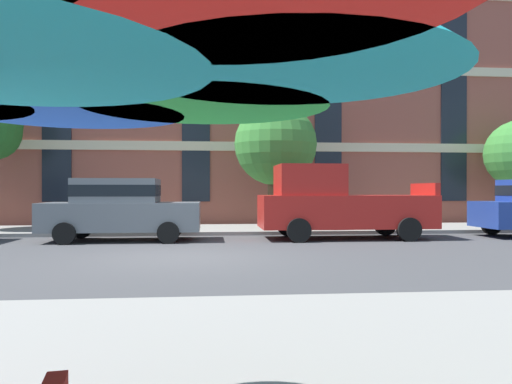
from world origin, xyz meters
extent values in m
plane|color=#424244|center=(0.00, 0.00, 0.00)|extent=(120.00, 120.00, 0.00)
cube|color=gray|center=(0.00, 6.80, 0.06)|extent=(56.00, 3.60, 0.12)
cube|color=#934C3D|center=(0.00, 15.00, 8.00)|extent=(37.38, 12.00, 16.00)
cube|color=beige|center=(0.00, 8.96, 3.20)|extent=(36.63, 0.08, 0.36)
cube|color=beige|center=(0.00, 8.96, 6.40)|extent=(36.63, 0.08, 0.36)
cube|color=black|center=(-5.34, 8.97, 8.40)|extent=(1.10, 0.06, 14.80)
cube|color=black|center=(0.00, 8.97, 8.40)|extent=(1.10, 0.06, 14.80)
cube|color=black|center=(5.34, 8.97, 8.40)|extent=(1.10, 0.06, 14.80)
cube|color=black|center=(10.68, 8.97, 8.40)|extent=(1.10, 0.06, 14.80)
cube|color=slate|center=(-1.95, 3.70, 0.70)|extent=(4.40, 1.76, 0.80)
cube|color=slate|center=(-2.10, 3.70, 1.44)|extent=(2.30, 1.55, 0.68)
cube|color=black|center=(-2.10, 3.70, 1.44)|extent=(2.32, 1.57, 0.32)
cylinder|color=black|center=(-0.59, 4.58, 0.30)|extent=(0.60, 0.22, 0.60)
cylinder|color=black|center=(-0.59, 2.82, 0.30)|extent=(0.60, 0.22, 0.60)
cylinder|color=black|center=(-3.32, 4.58, 0.30)|extent=(0.60, 0.22, 0.60)
cylinder|color=black|center=(-3.32, 2.82, 0.30)|extent=(0.60, 0.22, 0.60)
cube|color=#B21E19|center=(4.57, 3.70, 0.82)|extent=(5.10, 1.90, 0.96)
cube|color=#B21E19|center=(3.47, 3.70, 1.75)|extent=(1.90, 1.75, 0.90)
cube|color=#B21E19|center=(7.04, 3.70, 1.48)|extent=(0.16, 1.75, 0.36)
cylinder|color=black|center=(6.15, 4.65, 0.34)|extent=(0.68, 0.22, 0.68)
cylinder|color=black|center=(6.15, 2.75, 0.34)|extent=(0.68, 0.22, 0.68)
cylinder|color=black|center=(2.99, 4.65, 0.34)|extent=(0.68, 0.22, 0.68)
cylinder|color=black|center=(2.99, 2.75, 0.34)|extent=(0.68, 0.22, 0.68)
cylinder|color=black|center=(9.70, 4.58, 0.30)|extent=(0.60, 0.22, 0.60)
cylinder|color=brown|center=(2.78, 6.67, 1.05)|extent=(0.38, 0.38, 2.10)
sphere|color=#387F33|center=(3.03, 6.46, 2.88)|extent=(2.02, 2.02, 2.02)
sphere|color=#387F33|center=(2.79, 6.74, 3.30)|extent=(2.60, 2.60, 2.60)
sphere|color=#387F33|center=(2.87, 6.70, 3.08)|extent=(2.93, 2.93, 2.93)
cone|color=#199EB2|center=(0.79, -9.00, 2.10)|extent=(1.24, 1.24, 0.47)
cone|color=green|center=(0.49, -8.27, 2.10)|extent=(1.24, 1.24, 0.47)
cone|color=blue|center=(-0.25, -7.97, 2.10)|extent=(1.24, 1.24, 0.47)
camera|label=1|loc=(0.51, -10.73, 1.46)|focal=34.68mm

